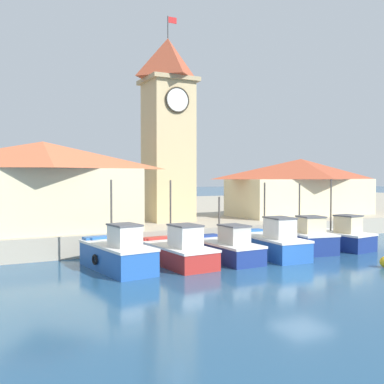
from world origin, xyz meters
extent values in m
plane|color=navy|center=(0.00, 0.00, 0.00)|extent=(300.00, 300.00, 0.00)
cube|color=#A89E89|center=(0.00, 28.85, 0.63)|extent=(120.00, 40.00, 1.26)
cube|color=#2356A8|center=(-7.23, 5.00, 0.58)|extent=(2.56, 5.09, 1.17)
cube|color=#2356A8|center=(-7.52, 7.17, 1.29)|extent=(1.70, 0.81, 0.24)
cube|color=silver|center=(-7.23, 5.00, 1.22)|extent=(2.63, 5.16, 0.12)
cube|color=silver|center=(-7.12, 4.15, 1.76)|extent=(1.34, 1.61, 0.97)
cube|color=#4C4C51|center=(-7.12, 4.15, 2.29)|extent=(1.43, 1.70, 0.08)
cylinder|color=#4C4742|center=(-7.31, 5.61, 2.83)|extent=(0.10, 0.10, 3.12)
torus|color=black|center=(-8.30, 5.10, 0.58)|extent=(0.19, 0.53, 0.52)
cube|color=#AD2823|center=(-4.05, 4.98, 0.45)|extent=(2.38, 5.27, 0.91)
cube|color=#AD2823|center=(-4.21, 7.29, 1.03)|extent=(1.75, 0.72, 0.24)
cube|color=silver|center=(-4.05, 4.98, 0.96)|extent=(2.44, 5.33, 0.12)
cube|color=silver|center=(-3.98, 4.08, 1.55)|extent=(1.32, 1.62, 1.06)
cube|color=#4C4C51|center=(-3.98, 4.08, 2.12)|extent=(1.40, 1.71, 0.08)
cylinder|color=#4C4742|center=(-4.09, 5.62, 2.69)|extent=(0.10, 0.10, 3.34)
torus|color=black|center=(-5.15, 5.15, 0.45)|extent=(0.16, 0.53, 0.52)
cube|color=navy|center=(-1.21, 4.81, 0.45)|extent=(2.09, 4.91, 0.91)
cube|color=navy|center=(-1.30, 6.97, 1.03)|extent=(1.63, 0.67, 0.24)
cube|color=silver|center=(-1.21, 4.81, 0.96)|extent=(2.16, 4.98, 0.12)
cube|color=#B2ADA3|center=(-1.17, 3.96, 1.47)|extent=(1.19, 1.50, 0.92)
cube|color=#4C4C51|center=(-1.17, 3.96, 1.97)|extent=(1.28, 1.58, 0.08)
cylinder|color=#4C4742|center=(-1.24, 5.41, 2.22)|extent=(0.10, 0.10, 2.41)
torus|color=black|center=(-2.24, 5.01, 0.45)|extent=(0.14, 0.52, 0.52)
cube|color=#2356A8|center=(1.68, 4.61, 0.53)|extent=(2.28, 5.24, 1.05)
cube|color=#2356A8|center=(1.82, 6.92, 1.17)|extent=(1.70, 0.70, 0.24)
cube|color=silver|center=(1.68, 4.61, 1.10)|extent=(2.34, 5.31, 0.12)
cube|color=silver|center=(1.62, 3.71, 1.70)|extent=(1.27, 1.61, 1.08)
cube|color=#4C4C51|center=(1.62, 3.71, 2.28)|extent=(1.35, 1.69, 0.08)
cylinder|color=#4C4742|center=(1.72, 5.25, 2.68)|extent=(0.10, 0.10, 3.03)
torus|color=black|center=(0.63, 4.93, 0.53)|extent=(0.15, 0.53, 0.52)
cube|color=navy|center=(4.70, 5.28, 0.55)|extent=(2.82, 4.66, 1.09)
cube|color=navy|center=(5.03, 7.18, 1.21)|extent=(1.86, 0.90, 0.24)
cube|color=silver|center=(4.70, 5.28, 1.14)|extent=(2.89, 4.73, 0.12)
cube|color=beige|center=(4.56, 4.52, 1.66)|extent=(1.47, 1.51, 0.92)
cube|color=#4C4C51|center=(4.56, 4.52, 2.16)|extent=(1.56, 1.60, 0.08)
cylinder|color=#4C4742|center=(4.79, 5.81, 2.66)|extent=(0.10, 0.10, 2.91)
torus|color=black|center=(3.62, 5.69, 0.55)|extent=(0.21, 0.53, 0.52)
cube|color=navy|center=(7.22, 5.01, 0.48)|extent=(2.60, 4.53, 0.96)
cube|color=navy|center=(6.94, 6.88, 1.08)|extent=(1.77, 0.84, 0.24)
cube|color=silver|center=(7.22, 5.01, 1.01)|extent=(2.67, 4.60, 0.12)
cube|color=beige|center=(7.33, 4.27, 1.58)|extent=(1.37, 1.45, 1.02)
cube|color=#4C4C51|center=(7.33, 4.27, 2.13)|extent=(1.46, 1.54, 0.08)
cylinder|color=#4C4742|center=(7.14, 5.54, 2.73)|extent=(0.10, 0.10, 3.31)
torus|color=black|center=(6.12, 5.06, 0.48)|extent=(0.20, 0.53, 0.52)
cube|color=tan|center=(-0.30, 14.45, 6.33)|extent=(3.11, 3.11, 10.13)
cube|color=tan|center=(-0.30, 14.45, 11.54)|extent=(3.61, 3.61, 0.30)
pyramid|color=#A3472D|center=(-0.30, 14.45, 13.19)|extent=(3.61, 3.61, 2.99)
cylinder|color=white|center=(-0.30, 12.83, 9.94)|extent=(1.71, 0.12, 1.71)
torus|color=#332D23|center=(-0.30, 12.79, 9.94)|extent=(1.83, 0.12, 1.83)
cylinder|color=#3F3F3F|center=(-0.30, 14.45, 15.48)|extent=(0.08, 0.08, 1.60)
cube|color=red|center=(0.05, 14.45, 16.03)|extent=(0.70, 0.04, 0.44)
cube|color=beige|center=(-9.59, 11.94, 3.14)|extent=(10.99, 5.02, 3.77)
pyramid|color=#C1603D|center=(-9.59, 11.94, 5.83)|extent=(11.39, 5.42, 1.60)
cube|color=beige|center=(11.78, 13.84, 2.79)|extent=(12.18, 5.15, 3.06)
pyramid|color=#A3472D|center=(11.78, 13.84, 5.17)|extent=(12.58, 5.55, 1.70)
camera|label=1|loc=(-13.83, -15.95, 4.58)|focal=42.00mm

